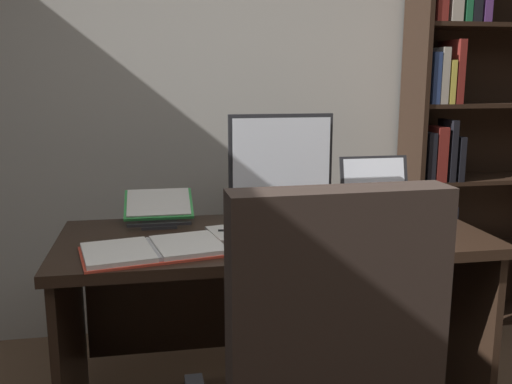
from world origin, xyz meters
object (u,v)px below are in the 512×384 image
monitor (281,168)px  pen (236,230)px  computer_mouse (377,232)px  reading_stand_with_book (159,207)px  desk (270,278)px  keyboard (300,238)px  coffee_mug (421,209)px  bookshelf (468,146)px  notepad (231,232)px  open_binder (154,250)px  laptop (382,203)px

monitor → pen: 0.36m
computer_mouse → pen: bearing=164.7°
reading_stand_with_book → pen: (0.29, -0.25, -0.05)m
desk → pen: 0.27m
keyboard → pen: keyboard is taller
desk → keyboard: keyboard is taller
coffee_mug → desk: bearing=179.5°
bookshelf → monitor: size_ratio=4.51×
reading_stand_with_book → pen: reading_stand_with_book is taller
reading_stand_with_book → notepad: reading_stand_with_book is taller
computer_mouse → open_binder: (-0.83, -0.05, -0.01)m
pen → coffee_mug: 0.79m
desk → notepad: (-0.17, -0.05, 0.22)m
desk → computer_mouse: (0.37, -0.19, 0.23)m
notepad → pen: pen is taller
computer_mouse → reading_stand_with_book: (-0.81, 0.39, 0.04)m
computer_mouse → keyboard: bearing=180.0°
coffee_mug → bookshelf: bearing=47.9°
reading_stand_with_book → desk: bearing=-24.6°
pen → laptop: bearing=16.0°
desk → pen: pen is taller
reading_stand_with_book → coffee_mug: bearing=-10.8°
bookshelf → reading_stand_with_book: bookshelf is taller
laptop → coffee_mug: bearing=-53.7°
computer_mouse → open_binder: bearing=-176.6°
reading_stand_with_book → open_binder: 0.44m
bookshelf → keyboard: size_ratio=4.80×
keyboard → open_binder: 0.54m
reading_stand_with_book → pen: bearing=-40.4°
desk → keyboard: bearing=-68.9°
coffee_mug → notepad: bearing=-177.0°
pen → coffee_mug: coffee_mug is taller
laptop → coffee_mug: laptop is taller
desk → computer_mouse: 0.48m
desk → monitor: 0.46m
bookshelf → computer_mouse: bearing=-135.9°
pen → keyboard: bearing=-33.0°
keyboard → coffee_mug: bearing=17.9°
pen → monitor: bearing=40.9°
monitor → laptop: size_ratio=1.40×
computer_mouse → desk: bearing=153.0°
bookshelf → reading_stand_with_book: size_ratio=7.10×
monitor → coffee_mug: bearing=-14.4°
reading_stand_with_book → notepad: size_ratio=1.35×
notepad → coffee_mug: (0.81, 0.04, 0.05)m
open_binder → coffee_mug: coffee_mug is taller
reading_stand_with_book → coffee_mug: (1.08, -0.21, -0.01)m
bookshelf → laptop: size_ratio=6.29×
keyboard → reading_stand_with_book: bearing=142.6°
reading_stand_with_book → keyboard: bearing=-37.4°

